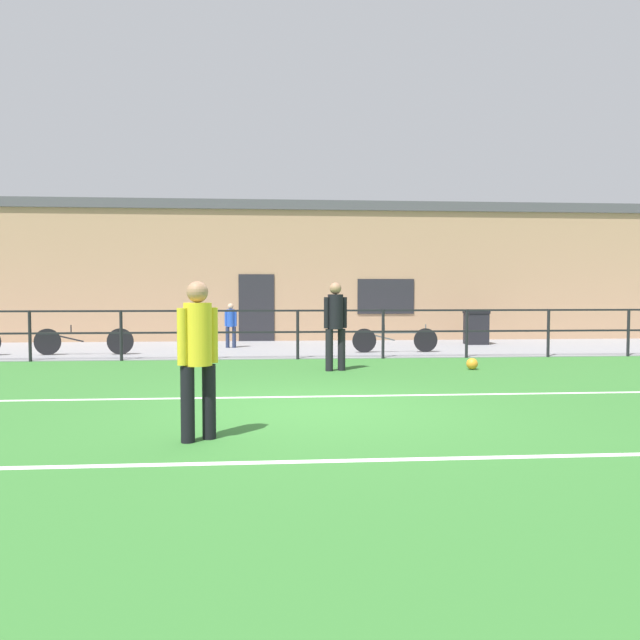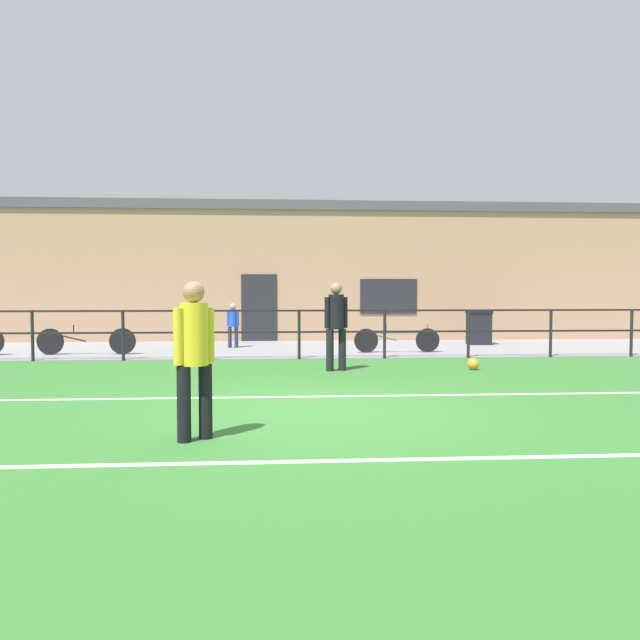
{
  "view_description": "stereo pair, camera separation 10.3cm",
  "coord_description": "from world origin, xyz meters",
  "px_view_note": "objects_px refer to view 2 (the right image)",
  "views": [
    {
      "loc": [
        -0.58,
        -8.07,
        1.58
      ],
      "look_at": [
        0.25,
        2.57,
        1.07
      ],
      "focal_mm": 34.25,
      "sensor_mm": 36.0,
      "label": 1
    },
    {
      "loc": [
        -0.48,
        -8.08,
        1.58
      ],
      "look_at": [
        0.25,
        2.57,
        1.07
      ],
      "focal_mm": 34.25,
      "sensor_mm": 36.0,
      "label": 2
    }
  ],
  "objects_px": {
    "player_striker": "(194,350)",
    "trash_bin_0": "(479,327)",
    "spectator_child": "(233,322)",
    "bicycle_parked_2": "(86,341)",
    "soccer_ball_match": "(473,364)",
    "player_goalkeeper": "(336,321)",
    "bicycle_parked_1": "(397,340)"
  },
  "relations": [
    {
      "from": "bicycle_parked_2",
      "to": "player_striker",
      "type": "bearing_deg",
      "value": -66.51
    },
    {
      "from": "bicycle_parked_2",
      "to": "bicycle_parked_1",
      "type": "bearing_deg",
      "value": -0.0
    },
    {
      "from": "player_striker",
      "to": "trash_bin_0",
      "type": "xyz_separation_m",
      "value": [
        6.73,
        10.93,
        -0.44
      ]
    },
    {
      "from": "spectator_child",
      "to": "bicycle_parked_2",
      "type": "relative_size",
      "value": 0.51
    },
    {
      "from": "player_striker",
      "to": "trash_bin_0",
      "type": "distance_m",
      "value": 12.85
    },
    {
      "from": "spectator_child",
      "to": "trash_bin_0",
      "type": "distance_m",
      "value": 7.12
    },
    {
      "from": "spectator_child",
      "to": "trash_bin_0",
      "type": "xyz_separation_m",
      "value": [
        7.1,
        0.53,
        -0.2
      ]
    },
    {
      "from": "soccer_ball_match",
      "to": "trash_bin_0",
      "type": "bearing_deg",
      "value": 70.43
    },
    {
      "from": "player_goalkeeper",
      "to": "soccer_ball_match",
      "type": "relative_size",
      "value": 7.58
    },
    {
      "from": "player_goalkeeper",
      "to": "bicycle_parked_2",
      "type": "xyz_separation_m",
      "value": [
        -5.85,
        3.29,
        -0.64
      ]
    },
    {
      "from": "soccer_ball_match",
      "to": "spectator_child",
      "type": "bearing_deg",
      "value": 136.31
    },
    {
      "from": "soccer_ball_match",
      "to": "bicycle_parked_2",
      "type": "height_order",
      "value": "bicycle_parked_2"
    },
    {
      "from": "trash_bin_0",
      "to": "soccer_ball_match",
      "type": "bearing_deg",
      "value": -109.57
    },
    {
      "from": "bicycle_parked_2",
      "to": "trash_bin_0",
      "type": "xyz_separation_m",
      "value": [
        10.56,
        2.13,
        0.16
      ]
    },
    {
      "from": "player_striker",
      "to": "trash_bin_0",
      "type": "relative_size",
      "value": 1.71
    },
    {
      "from": "spectator_child",
      "to": "player_striker",
      "type": "bearing_deg",
      "value": 96.78
    },
    {
      "from": "player_striker",
      "to": "spectator_child",
      "type": "bearing_deg",
      "value": -122.22
    },
    {
      "from": "player_goalkeeper",
      "to": "bicycle_parked_2",
      "type": "relative_size",
      "value": 0.74
    },
    {
      "from": "player_goalkeeper",
      "to": "trash_bin_0",
      "type": "distance_m",
      "value": 7.2
    },
    {
      "from": "player_goalkeeper",
      "to": "player_striker",
      "type": "height_order",
      "value": "player_goalkeeper"
    },
    {
      "from": "bicycle_parked_2",
      "to": "trash_bin_0",
      "type": "relative_size",
      "value": 2.41
    },
    {
      "from": "player_striker",
      "to": "soccer_ball_match",
      "type": "relative_size",
      "value": 7.3
    },
    {
      "from": "soccer_ball_match",
      "to": "bicycle_parked_2",
      "type": "distance_m",
      "value": 9.24
    },
    {
      "from": "player_goalkeeper",
      "to": "spectator_child",
      "type": "relative_size",
      "value": 1.43
    },
    {
      "from": "bicycle_parked_2",
      "to": "trash_bin_0",
      "type": "height_order",
      "value": "trash_bin_0"
    },
    {
      "from": "player_striker",
      "to": "bicycle_parked_2",
      "type": "relative_size",
      "value": 0.71
    },
    {
      "from": "player_striker",
      "to": "bicycle_parked_1",
      "type": "xyz_separation_m",
      "value": [
        3.89,
        8.8,
        -0.62
      ]
    },
    {
      "from": "trash_bin_0",
      "to": "bicycle_parked_1",
      "type": "bearing_deg",
      "value": -143.12
    },
    {
      "from": "player_goalkeeper",
      "to": "player_striker",
      "type": "distance_m",
      "value": 5.87
    },
    {
      "from": "player_striker",
      "to": "bicycle_parked_2",
      "type": "bearing_deg",
      "value": -100.71
    },
    {
      "from": "soccer_ball_match",
      "to": "bicycle_parked_1",
      "type": "height_order",
      "value": "bicycle_parked_1"
    },
    {
      "from": "player_striker",
      "to": "soccer_ball_match",
      "type": "distance_m",
      "value": 7.33
    }
  ]
}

